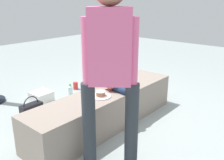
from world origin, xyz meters
TOP-DOWN VIEW (x-y plane):
  - ground_plane at (0.00, 0.00)m, footprint 12.00×12.00m
  - concrete_ledge at (0.00, 0.00)m, footprint 2.04×0.48m
  - child_seated at (0.13, -0.02)m, footprint 0.28×0.33m
  - adult_standing at (-0.54, -0.53)m, footprint 0.36×0.40m
  - cake_plate at (-0.15, -0.06)m, footprint 0.22×0.22m
  - gift_bag at (0.45, 0.63)m, footprint 0.23×0.10m
  - water_bottle_near_gift at (0.29, 1.00)m, footprint 0.07×0.07m
  - party_cup_red at (0.57, 1.20)m, footprint 0.08×0.08m
  - cake_box_white at (-0.10, 1.19)m, footprint 0.28×0.28m
  - handbag_black_leather at (-0.53, 0.74)m, footprint 0.26×0.11m

SIDE VIEW (x-z plane):
  - ground_plane at x=0.00m, z-range 0.00..0.00m
  - party_cup_red at x=0.57m, z-range 0.00..0.12m
  - cake_box_white at x=-0.10m, z-range 0.00..0.15m
  - water_bottle_near_gift at x=0.29m, z-range -0.01..0.19m
  - handbag_black_leather at x=-0.53m, z-range -0.04..0.29m
  - gift_bag at x=0.45m, z-range -0.02..0.30m
  - concrete_ledge at x=0.00m, z-range 0.00..0.42m
  - cake_plate at x=-0.15m, z-range 0.40..0.47m
  - child_seated at x=0.13m, z-range 0.39..0.87m
  - adult_standing at x=-0.54m, z-range 0.17..1.79m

